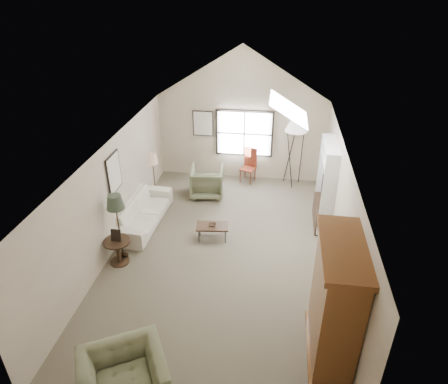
# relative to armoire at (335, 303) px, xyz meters

# --- Properties ---
(room_shell) EXTENTS (5.01, 8.01, 4.00)m
(room_shell) POSITION_rel_armoire_xyz_m (-2.18, 2.40, 2.11)
(room_shell) COLOR #69604B
(room_shell) RESTS_ON ground
(window) EXTENTS (1.72, 0.08, 1.42)m
(window) POSITION_rel_armoire_xyz_m (-2.08, 6.36, 0.35)
(window) COLOR black
(window) RESTS_ON room_shell
(skylight) EXTENTS (0.80, 1.20, 0.52)m
(skylight) POSITION_rel_armoire_xyz_m (-0.88, 3.30, 2.12)
(skylight) COLOR white
(skylight) RESTS_ON room_shell
(wall_art) EXTENTS (1.97, 3.71, 0.88)m
(wall_art) POSITION_rel_armoire_xyz_m (-4.06, 4.34, 0.63)
(wall_art) COLOR black
(wall_art) RESTS_ON room_shell
(armoire) EXTENTS (0.60, 1.50, 2.20)m
(armoire) POSITION_rel_armoire_xyz_m (0.00, 0.00, 0.00)
(armoire) COLOR brown
(armoire) RESTS_ON ground
(tv_alcove) EXTENTS (0.32, 1.30, 2.10)m
(tv_alcove) POSITION_rel_armoire_xyz_m (0.16, 4.00, 0.05)
(tv_alcove) COLOR white
(tv_alcove) RESTS_ON ground
(media_console) EXTENTS (0.34, 1.18, 0.60)m
(media_console) POSITION_rel_armoire_xyz_m (0.14, 4.00, -0.80)
(media_console) COLOR #382316
(media_console) RESTS_ON ground
(tv_panel) EXTENTS (0.05, 0.90, 0.55)m
(tv_panel) POSITION_rel_armoire_xyz_m (0.14, 4.00, -0.18)
(tv_panel) COLOR black
(tv_panel) RESTS_ON media_console
(sofa) EXTENTS (1.03, 2.38, 0.68)m
(sofa) POSITION_rel_armoire_xyz_m (-4.38, 3.37, -0.76)
(sofa) COLOR beige
(sofa) RESTS_ON ground
(armchair_near) EXTENTS (1.60, 1.54, 0.80)m
(armchair_near) POSITION_rel_armoire_xyz_m (-3.09, -1.30, -0.70)
(armchair_near) COLOR #6D6F4E
(armchair_near) RESTS_ON ground
(armchair_far) EXTENTS (1.01, 1.04, 0.85)m
(armchair_far) POSITION_rel_armoire_xyz_m (-3.00, 5.07, -0.67)
(armchair_far) COLOR #535B40
(armchair_far) RESTS_ON ground
(coffee_table) EXTENTS (0.81, 0.51, 0.39)m
(coffee_table) POSITION_rel_armoire_xyz_m (-2.48, 2.93, -0.90)
(coffee_table) COLOR #3D2C19
(coffee_table) RESTS_ON ground
(bowl) EXTENTS (0.20, 0.20, 0.05)m
(bowl) POSITION_rel_armoire_xyz_m (-2.48, 2.93, -0.69)
(bowl) COLOR #351E15
(bowl) RESTS_ON coffee_table
(side_table) EXTENTS (0.61, 0.61, 0.59)m
(side_table) POSITION_rel_armoire_xyz_m (-4.38, 1.77, -0.81)
(side_table) COLOR #352215
(side_table) RESTS_ON ground
(side_chair) EXTENTS (0.52, 0.52, 1.04)m
(side_chair) POSITION_rel_armoire_xyz_m (-1.92, 6.10, -0.58)
(side_chair) COLOR maroon
(side_chair) RESTS_ON ground
(tripod_lamp) EXTENTS (0.74, 0.74, 2.17)m
(tripod_lamp) POSITION_rel_armoire_xyz_m (-0.58, 6.10, -0.01)
(tripod_lamp) COLOR white
(tripod_lamp) RESTS_ON ground
(dark_lamp) EXTENTS (0.41, 0.41, 1.63)m
(dark_lamp) POSITION_rel_armoire_xyz_m (-4.38, 1.97, -0.29)
(dark_lamp) COLOR #262E20
(dark_lamp) RESTS_ON ground
(tan_lamp) EXTENTS (0.31, 0.31, 1.46)m
(tan_lamp) POSITION_rel_armoire_xyz_m (-4.38, 4.57, -0.37)
(tan_lamp) COLOR tan
(tan_lamp) RESTS_ON ground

